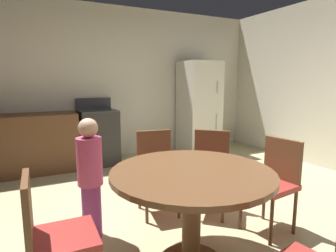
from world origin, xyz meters
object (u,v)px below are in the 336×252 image
Objects in this scene: oven_range at (98,137)px; person_child at (90,176)px; chair_east at (274,179)px; refrigerator at (199,107)px; chair_northeast at (210,166)px; dining_table at (192,191)px; chair_west at (51,234)px; chair_north at (157,166)px.

oven_range reaches higher than person_child.
refrigerator is at bearing -116.01° from chair_east.
chair_northeast is (-1.28, -2.23, -0.38)m from refrigerator.
oven_range reaches higher than dining_table.
oven_range is 1.26× the size of chair_west.
dining_table is 0.97m from chair_north.
chair_northeast is 1.00× the size of chair_east.
chair_north is (-1.79, -1.99, -0.38)m from refrigerator.
chair_west is at bearing -4.10° from chair_east.
chair_west is at bearing -24.25° from chair_northeast.
chair_northeast is 0.80× the size of person_child.
chair_northeast is at bearing -119.84° from refrigerator.
chair_northeast is 1.00× the size of chair_west.
refrigerator is at bearing -1.57° from oven_range.
dining_table is at bearing -89.61° from oven_range.
oven_range is 2.39m from chair_northeast.
chair_northeast is 0.67m from chair_east.
chair_east is at bearing 29.48° from person_child.
chair_east and chair_north have the same top height.
chair_east is 1.93m from chair_west.
chair_east is at bearing 69.86° from chair_northeast.
oven_range reaches higher than chair_west.
chair_west is at bearing -66.27° from person_child.
refrigerator reaches higher than chair_east.
chair_east is 1.17m from chair_north.
refrigerator is at bearing 56.64° from dining_table.
chair_north is (-0.82, 0.84, 0.00)m from chair_east.
chair_west is (-2.91, -2.92, -0.38)m from refrigerator.
chair_west is at bearing -107.68° from oven_range.
dining_table is 1.38× the size of chair_east.
chair_north is at bearing -85.36° from oven_range.
oven_range is 3.00m from dining_table.
chair_east is (0.96, 0.12, -0.10)m from dining_table.
chair_west is 0.80× the size of person_child.
oven_range is at bearing 127.09° from person_child.
dining_table is at bearing -0.00° from chair_north.
person_child reaches higher than chair_west.
chair_north and chair_west have the same top height.
chair_east is at bearing 6.96° from dining_table.
oven_range is 0.92× the size of dining_table.
dining_table is (-1.94, -2.94, -0.28)m from refrigerator.
refrigerator is at bearing 92.35° from person_child.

